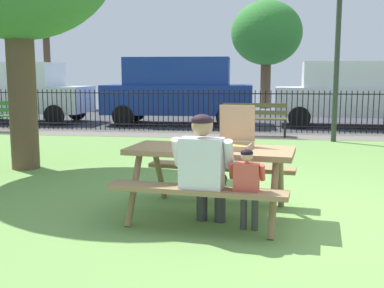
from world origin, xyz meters
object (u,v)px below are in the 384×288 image
at_px(parked_car_far_left, 21,92).
at_px(picnic_table_foreground, 210,163).
at_px(park_bench_left, 0,117).
at_px(far_tree_left, 45,14).
at_px(park_bench_center, 255,120).
at_px(adult_at_table, 204,167).
at_px(pizza_slice_on_table, 197,147).
at_px(far_tree_midleft, 267,34).
at_px(parked_car_left, 178,89).
at_px(parked_car_center, 349,93).
at_px(child_at_table, 247,183).
at_px(pizza_box_open, 234,140).
at_px(lamp_post_walkway, 338,38).

bearing_deg(parked_car_far_left, picnic_table_foreground, -53.49).
distance_m(picnic_table_foreground, parked_car_far_left, 11.94).
height_order(park_bench_left, far_tree_left, far_tree_left).
relative_size(picnic_table_foreground, park_bench_center, 1.23).
bearing_deg(picnic_table_foreground, adult_at_table, -91.91).
xyz_separation_m(pizza_slice_on_table, parked_car_far_left, (-6.95, 9.58, 0.23)).
bearing_deg(park_bench_left, far_tree_midleft, 53.70).
relative_size(park_bench_center, far_tree_left, 0.29).
distance_m(parked_car_left, parked_car_center, 5.20).
bearing_deg(pizza_slice_on_table, far_tree_midleft, 86.05).
bearing_deg(parked_car_far_left, child_at_table, -53.57).
xyz_separation_m(park_bench_center, far_tree_left, (-10.04, 10.11, 4.04)).
bearing_deg(far_tree_left, far_tree_midleft, -0.00).
xyz_separation_m(pizza_slice_on_table, adult_at_table, (0.14, -0.51, -0.12)).
bearing_deg(pizza_box_open, adult_at_table, -115.93).
distance_m(picnic_table_foreground, pizza_slice_on_table, 0.24).
height_order(parked_car_left, far_tree_midleft, far_tree_midleft).
relative_size(pizza_slice_on_table, far_tree_left, 0.05).
bearing_deg(park_bench_left, child_at_table, -47.90).
distance_m(parked_car_far_left, parked_car_left, 5.23).
height_order(pizza_box_open, park_bench_center, pizza_box_open).
relative_size(pizza_box_open, lamp_post_walkway, 0.13).
relative_size(park_bench_center, parked_car_left, 0.35).
distance_m(adult_at_table, park_bench_left, 9.82).
relative_size(parked_car_far_left, parked_car_center, 0.98).
xyz_separation_m(park_bench_left, park_bench_center, (6.92, -0.00, 0.00)).
bearing_deg(parked_car_left, parked_car_far_left, 180.00).
distance_m(park_bench_center, parked_car_left, 3.63).
bearing_deg(parked_car_center, park_bench_left, -164.80).
bearing_deg(far_tree_left, pizza_slice_on_table, -61.21).
relative_size(lamp_post_walkway, parked_car_center, 0.86).
relative_size(parked_car_left, parked_car_center, 1.03).
distance_m(park_bench_left, parked_car_far_left, 2.79).
bearing_deg(adult_at_table, park_bench_center, 85.92).
xyz_separation_m(adult_at_table, park_bench_center, (0.53, 7.46, -0.24)).
height_order(pizza_box_open, child_at_table, pizza_box_open).
relative_size(park_bench_center, far_tree_midleft, 0.33).
distance_m(adult_at_table, lamp_post_walkway, 7.34).
height_order(park_bench_left, far_tree_midleft, far_tree_midleft).
bearing_deg(park_bench_left, parked_car_left, 30.25).
distance_m(pizza_slice_on_table, parked_car_far_left, 11.84).
distance_m(pizza_slice_on_table, parked_car_center, 10.20).
relative_size(picnic_table_foreground, parked_car_left, 0.43).
height_order(park_bench_center, parked_car_center, parked_car_center).
bearing_deg(park_bench_center, parked_car_far_left, 160.88).
distance_m(park_bench_center, parked_car_far_left, 8.08).
xyz_separation_m(park_bench_left, parked_car_left, (4.53, 2.64, 0.68)).
height_order(lamp_post_walkway, far_tree_midleft, far_tree_midleft).
bearing_deg(parked_car_far_left, far_tree_midleft, 42.58).
xyz_separation_m(park_bench_left, lamp_post_walkway, (8.76, -0.73, 1.96)).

